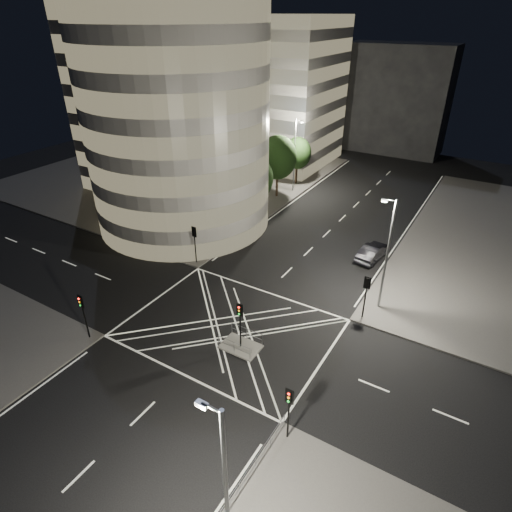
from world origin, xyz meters
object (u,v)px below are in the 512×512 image
Objects in this scene: traffic_signal_fl at (195,238)px; street_lamp_left_far at (295,153)px; traffic_signal_fr at (366,290)px; street_lamp_left_near at (219,195)px; sedan at (373,252)px; traffic_signal_nr at (289,405)px; central_island at (241,347)px; traffic_signal_island at (240,317)px; street_lamp_right_far at (387,252)px; street_lamp_right_near at (225,486)px; traffic_signal_nl at (83,309)px.

street_lamp_left_far is (-0.64, 23.20, 2.63)m from traffic_signal_fl.
street_lamp_left_near is at bearing 164.08° from traffic_signal_fr.
sedan is (15.79, 4.97, -4.72)m from street_lamp_left_near.
traffic_signal_fl is at bearing 142.31° from traffic_signal_nr.
traffic_signal_nr is at bearing -37.69° from traffic_signal_fl.
central_island is at bearing -129.33° from traffic_signal_fr.
traffic_signal_nr and traffic_signal_island have the same top height.
traffic_signal_island is 0.80× the size of sedan.
street_lamp_left_far reaches higher than traffic_signal_island.
street_lamp_right_far is (7.44, 10.50, 2.63)m from traffic_signal_island.
street_lamp_left_far is 1.00× the size of street_lamp_right_far.
traffic_signal_fl is at bearing -173.12° from street_lamp_right_far.
traffic_signal_nl is at bearing 158.45° from street_lamp_right_near.
traffic_signal_fl is 0.40× the size of street_lamp_left_far.
traffic_signal_fl is at bearing 142.46° from central_island.
sedan is (-2.45, 10.17, -2.09)m from traffic_signal_fr.
traffic_signal_island is (-6.80, -8.30, 0.00)m from traffic_signal_fr.
traffic_signal_fl is 0.40× the size of street_lamp_right_near.
street_lamp_right_near reaches higher than traffic_signal_nr.
traffic_signal_fl reaches higher than central_island.
street_lamp_left_far reaches higher than traffic_signal_nr.
street_lamp_left_near is at bearing 91.94° from traffic_signal_nl.
street_lamp_left_near is (-18.24, 18.80, 2.63)m from traffic_signal_nr.
central_island is 9.08m from traffic_signal_nr.
street_lamp_right_far is at bearing 40.91° from traffic_signal_nl.
traffic_signal_nl is at bearing 64.79° from sedan.
street_lamp_left_far reaches higher than central_island.
street_lamp_left_near is 19.11m from street_lamp_right_far.
traffic_signal_fl and traffic_signal_island have the same top height.
street_lamp_left_near is 1.00× the size of street_lamp_right_near.
street_lamp_left_near is (-11.44, 13.50, 5.47)m from central_island.
traffic_signal_nl is 0.40× the size of street_lamp_right_far.
traffic_signal_fr is 0.40× the size of street_lamp_left_far.
street_lamp_left_far is (-18.24, 23.20, 2.63)m from traffic_signal_fr.
traffic_signal_nl is 0.40× the size of street_lamp_left_far.
traffic_signal_fr is 1.00× the size of traffic_signal_island.
street_lamp_right_near is (7.44, -12.50, 5.47)m from central_island.
street_lamp_right_far is 1.00× the size of street_lamp_right_near.
traffic_signal_fl is at bearing 90.00° from traffic_signal_nl.
street_lamp_right_far is 9.76m from sedan.
traffic_signal_island reaches higher than sedan.
street_lamp_left_near reaches higher than central_island.
traffic_signal_island reaches higher than central_island.
street_lamp_right_far is at bearing 73.89° from traffic_signal_fr.
traffic_signal_fl is 27.79m from street_lamp_right_near.
street_lamp_right_near is at bearing -21.55° from traffic_signal_nl.
traffic_signal_fr is 13.60m from traffic_signal_nr.
street_lamp_right_far reaches higher than traffic_signal_nl.
street_lamp_right_far is at bearing 54.70° from central_island.
central_island is 0.30× the size of street_lamp_left_far.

